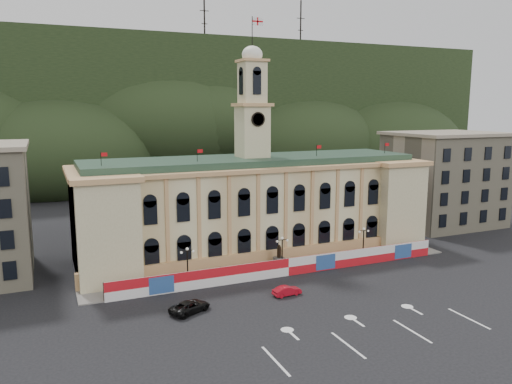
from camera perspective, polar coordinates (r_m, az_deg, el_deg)
name	(u,v)px	position (r m, az deg, el deg)	size (l,w,h in m)	color
ground	(348,316)	(59.33, 10.47, -13.74)	(260.00, 260.00, 0.00)	black
lane_markings	(375,334)	(55.63, 13.43, -15.49)	(26.00, 10.00, 0.02)	white
hill_ridge	(142,120)	(169.88, -12.95, 8.07)	(230.00, 80.00, 64.00)	black
city_hall	(253,205)	(80.42, -0.31, -1.50)	(56.20, 17.60, 37.10)	beige
side_building_right	(444,179)	(106.81, 20.71, 1.45)	(21.00, 17.00, 18.60)	tan
hoarding_fence	(288,267)	(71.07, 3.73, -8.53)	(50.00, 0.44, 2.50)	red
pavement	(280,269)	(73.69, 2.73, -8.81)	(56.00, 5.50, 0.16)	slate
statue	(279,261)	(73.56, 2.65, -7.94)	(1.40, 1.40, 3.72)	#595651
lamp_left	(187,263)	(67.38, -7.84, -8.00)	(1.96, 0.44, 5.15)	black
lamp_center	(282,251)	(72.15, 3.01, -6.73)	(1.96, 0.44, 5.15)	black
lamp_right	(363,241)	(79.14, 12.18, -5.46)	(1.96, 0.44, 5.15)	black
red_sedan	(287,291)	(64.08, 3.56, -11.20)	(3.80, 1.56, 1.23)	#AC0C1A
black_suv	(190,307)	(59.52, -7.56, -12.85)	(5.55, 4.23, 1.40)	black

